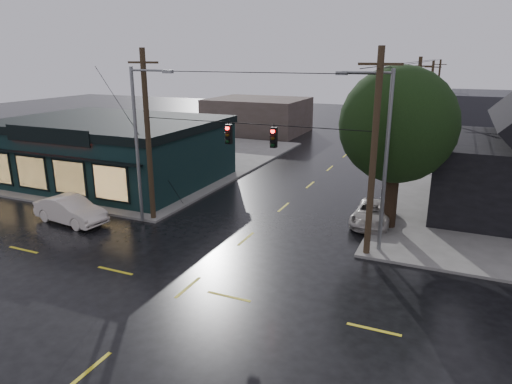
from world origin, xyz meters
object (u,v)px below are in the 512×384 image
at_px(sedan_cream, 71,210).
at_px(suv_silver, 373,213).
at_px(utility_pole_nw, 154,220).
at_px(corner_tree, 398,125).
at_px(utility_pole_ne, 366,255).

xyz_separation_m(sedan_cream, suv_silver, (16.75, 7.14, -0.15)).
bearing_deg(suv_silver, utility_pole_nw, -158.92).
height_order(corner_tree, sedan_cream, corner_tree).
xyz_separation_m(utility_pole_ne, suv_silver, (-0.50, 4.75, 0.66)).
relative_size(utility_pole_ne, sedan_cream, 2.09).
bearing_deg(suv_silver, utility_pole_ne, -83.72).
bearing_deg(utility_pole_ne, suv_silver, 96.01).
xyz_separation_m(corner_tree, sedan_cream, (-17.75, -6.71, -5.25)).
xyz_separation_m(corner_tree, suv_silver, (-1.00, 0.44, -5.40)).
bearing_deg(corner_tree, utility_pole_nw, -162.28).
distance_m(corner_tree, utility_pole_nw, 15.41).
height_order(utility_pole_ne, suv_silver, utility_pole_ne).
distance_m(utility_pole_ne, suv_silver, 4.82).
relative_size(corner_tree, utility_pole_nw, 0.90).
relative_size(sedan_cream, suv_silver, 1.03).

